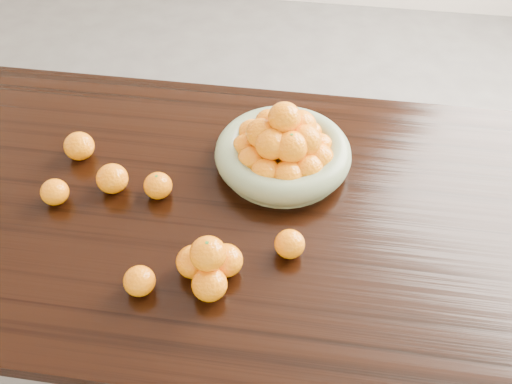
# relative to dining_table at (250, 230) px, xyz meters

# --- Properties ---
(ground) EXTENTS (5.00, 5.00, 0.00)m
(ground) POSITION_rel_dining_table_xyz_m (0.00, 0.00, -0.66)
(ground) COLOR #605E5B
(ground) RESTS_ON ground
(dining_table) EXTENTS (2.00, 1.00, 0.75)m
(dining_table) POSITION_rel_dining_table_xyz_m (0.00, 0.00, 0.00)
(dining_table) COLOR black
(dining_table) RESTS_ON ground
(fruit_bowl) EXTENTS (0.36, 0.36, 0.20)m
(fruit_bowl) POSITION_rel_dining_table_xyz_m (0.06, 0.17, 0.15)
(fruit_bowl) COLOR gray
(fruit_bowl) RESTS_ON dining_table
(orange_pyramid) EXTENTS (0.15, 0.15, 0.13)m
(orange_pyramid) POSITION_rel_dining_table_xyz_m (-0.06, -0.23, 0.14)
(orange_pyramid) COLOR orange
(orange_pyramid) RESTS_ON dining_table
(loose_orange_0) EXTENTS (0.07, 0.07, 0.07)m
(loose_orange_0) POSITION_rel_dining_table_xyz_m (-0.24, 0.01, 0.12)
(loose_orange_0) COLOR orange
(loose_orange_0) RESTS_ON dining_table
(loose_orange_1) EXTENTS (0.07, 0.07, 0.07)m
(loose_orange_1) POSITION_rel_dining_table_xyz_m (-0.20, -0.28, 0.12)
(loose_orange_1) COLOR orange
(loose_orange_1) RESTS_ON dining_table
(loose_orange_2) EXTENTS (0.07, 0.07, 0.07)m
(loose_orange_2) POSITION_rel_dining_table_xyz_m (0.11, -0.13, 0.12)
(loose_orange_2) COLOR orange
(loose_orange_2) RESTS_ON dining_table
(loose_orange_3) EXTENTS (0.08, 0.08, 0.08)m
(loose_orange_3) POSITION_rel_dining_table_xyz_m (-0.36, 0.01, 0.13)
(loose_orange_3) COLOR orange
(loose_orange_3) RESTS_ON dining_table
(loose_orange_4) EXTENTS (0.07, 0.07, 0.07)m
(loose_orange_4) POSITION_rel_dining_table_xyz_m (-0.49, -0.05, 0.12)
(loose_orange_4) COLOR orange
(loose_orange_4) RESTS_ON dining_table
(loose_orange_5) EXTENTS (0.08, 0.08, 0.08)m
(loose_orange_5) POSITION_rel_dining_table_xyz_m (-0.49, 0.12, 0.13)
(loose_orange_5) COLOR orange
(loose_orange_5) RESTS_ON dining_table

